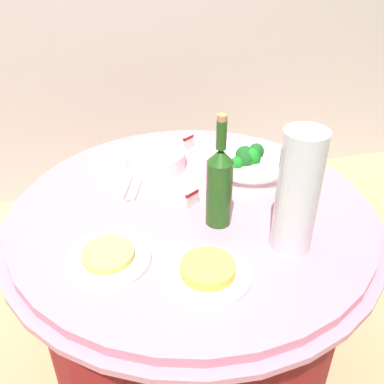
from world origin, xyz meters
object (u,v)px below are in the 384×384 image
Objects in this scene: food_plate_fried_egg at (208,271)px; label_placard_mid at (192,196)px; decorative_fruit_vase at (297,196)px; label_placard_front at (188,141)px; food_plate_noodles at (108,257)px; plate_stack at (156,159)px; wine_bottle at (219,184)px; broccoli_bowl at (248,165)px; serving_tongs at (133,187)px.

label_placard_mid is (0.04, 0.31, 0.02)m from food_plate_fried_egg.
food_plate_fried_egg is at bearing -166.58° from decorative_fruit_vase.
label_placard_front is (-0.13, 0.62, -0.13)m from decorative_fruit_vase.
decorative_fruit_vase is 0.51m from food_plate_noodles.
label_placard_mid reaches higher than food_plate_noodles.
label_placard_mid reaches higher than food_plate_fried_egg.
plate_stack reaches higher than label_placard_mid.
label_placard_front is (0.03, 0.47, -0.10)m from wine_bottle.
wine_bottle reaches higher than label_placard_mid.
plate_stack reaches higher than food_plate_noodles.
label_placard_mid is at bearing 116.65° from wine_bottle.
food_plate_noodles is (-0.50, -0.32, -0.03)m from broccoli_bowl.
food_plate_noodles is (-0.23, 0.12, -0.00)m from food_plate_fried_egg.
broccoli_bowl reaches higher than serving_tongs.
food_plate_fried_egg is (0.12, -0.45, 0.01)m from serving_tongs.
decorative_fruit_vase reaches higher than food_plate_fried_egg.
broccoli_bowl is 0.51m from food_plate_fried_egg.
label_placard_mid is at bearing -41.17° from serving_tongs.
broccoli_bowl is 1.27× the size of food_plate_fried_egg.
wine_bottle is 6.11× the size of label_placard_front.
label_placard_front is at bearing 86.40° from wine_bottle.
serving_tongs is (-0.10, -0.12, -0.03)m from plate_stack.
food_plate_noodles is at bearing -122.25° from label_placard_front.
broccoli_bowl reaches higher than plate_stack.
plate_stack is at bearing -143.79° from label_placard_front.
food_plate_noodles reaches higher than serving_tongs.
plate_stack reaches higher than serving_tongs.
plate_stack is 0.16m from serving_tongs.
broccoli_bowl reaches higher than food_plate_noodles.
food_plate_fried_egg is at bearing -100.13° from label_placard_front.
plate_stack is 0.62× the size of wine_bottle.
food_plate_noodles is at bearing 153.18° from food_plate_fried_egg.
food_plate_fried_egg is at bearing -113.89° from wine_bottle.
plate_stack is 0.40m from wine_bottle.
food_plate_fried_egg reaches higher than serving_tongs.
plate_stack is 0.95× the size of food_plate_fried_egg.
broccoli_bowl is at bearing -2.82° from serving_tongs.
label_placard_front is (0.25, 0.23, 0.03)m from serving_tongs.
label_placard_mid is (0.06, -0.26, 0.00)m from plate_stack.
decorative_fruit_vase reaches higher than wine_bottle.
decorative_fruit_vase is at bearing -93.00° from broccoli_bowl.
wine_bottle is 1.53× the size of food_plate_noodles.
food_plate_fried_egg is 4.00× the size of label_placard_mid.
plate_stack is 0.95× the size of food_plate_noodles.
decorative_fruit_vase is 0.35m from label_placard_mid.
broccoli_bowl is at bearing 28.21° from label_placard_mid.
broccoli_bowl is 1.33× the size of plate_stack.
wine_bottle is 0.99× the size of decorative_fruit_vase.
label_placard_front reaches higher than serving_tongs.
plate_stack is at bearing 154.43° from broccoli_bowl.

